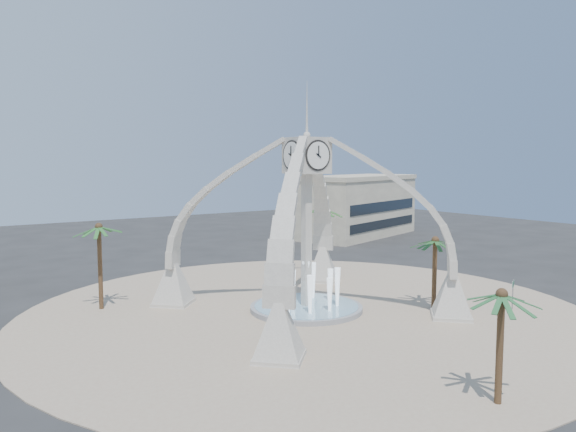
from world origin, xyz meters
TOP-DOWN VIEW (x-y plane):
  - ground at (0.00, 0.00)m, footprint 140.00×140.00m
  - plaza at (0.00, 0.00)m, footprint 40.00×40.00m
  - clock_tower at (-0.00, -0.00)m, footprint 17.94×17.94m
  - fountain at (0.00, 0.00)m, footprint 8.00×8.00m
  - building_ne at (30.00, 28.00)m, footprint 21.87×14.17m
  - palm_east at (8.01, -4.72)m, footprint 3.56×3.56m
  - palm_west at (-11.89, 8.77)m, footprint 3.52×3.52m
  - palm_north at (8.87, 9.43)m, footprint 5.04×5.04m
  - palm_south at (-2.23, -17.16)m, footprint 3.35×3.35m
  - street_sign at (12.35, -8.21)m, footprint 0.76×0.37m

SIDE VIEW (x-z plane):
  - ground at x=0.00m, z-range 0.00..0.00m
  - plaza at x=0.00m, z-range 0.00..0.06m
  - fountain at x=0.00m, z-range -1.52..2.10m
  - street_sign at x=12.35m, z-range 0.48..2.73m
  - building_ne at x=30.00m, z-range 0.01..8.61m
  - palm_south at x=-2.23m, z-range 2.09..7.67m
  - palm_east at x=8.01m, z-range 2.10..7.78m
  - palm_west at x=-11.89m, z-range 2.58..9.24m
  - palm_north at x=8.87m, z-range 2.67..9.71m
  - clock_tower at x=0.00m, z-range -1.66..14.64m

